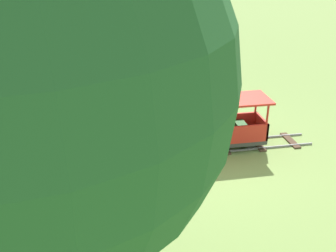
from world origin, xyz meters
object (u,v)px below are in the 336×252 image
park_bench (200,84)px  conductor_person (143,133)px  passenger_car (215,128)px  oak_tree_near (23,82)px  locomotive (123,133)px

park_bench → conductor_person: bearing=152.5°
passenger_car → conductor_person: conductor_person is taller
passenger_car → oak_tree_near: bearing=149.1°
park_bench → oak_tree_near: size_ratio=0.32×
park_bench → passenger_car: bearing=172.2°
conductor_person → park_bench: (3.57, -1.85, -0.54)m
park_bench → oak_tree_near: (-6.81, 2.90, 2.53)m
conductor_person → park_bench: bearing=-27.5°
locomotive → conductor_person: conductor_person is taller
locomotive → passenger_car: bearing=-90.0°
passenger_car → conductor_person: size_ratio=1.23×
conductor_person → park_bench: size_ratio=1.19×
passenger_car → park_bench: 2.57m
conductor_person → park_bench: 4.06m
conductor_person → park_bench: conductor_person is taller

